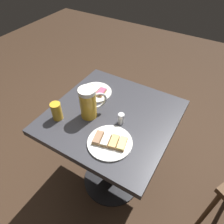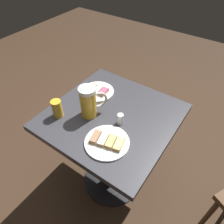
{
  "view_description": "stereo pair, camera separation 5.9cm",
  "coord_description": "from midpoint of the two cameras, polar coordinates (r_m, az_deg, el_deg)",
  "views": [
    {
      "loc": [
        0.43,
        -0.72,
        1.55
      ],
      "look_at": [
        0.0,
        0.0,
        0.75
      ],
      "focal_mm": 33.59,
      "sensor_mm": 36.0,
      "label": 1
    },
    {
      "loc": [
        0.48,
        -0.69,
        1.55
      ],
      "look_at": [
        0.0,
        0.0,
        0.75
      ],
      "focal_mm": 33.59,
      "sensor_mm": 36.0,
      "label": 2
    }
  ],
  "objects": [
    {
      "name": "cafe_table",
      "position": [
        1.3,
        -1.3,
        -6.23
      ],
      "size": [
        0.68,
        0.68,
        0.73
      ],
      "color": "black",
      "rests_on": "ground_plane"
    },
    {
      "name": "salt_shaker",
      "position": [
        1.11,
        0.99,
        -1.83
      ],
      "size": [
        0.03,
        0.03,
        0.06
      ],
      "primitive_type": "cylinder",
      "color": "silver",
      "rests_on": "cafe_table"
    },
    {
      "name": "plate_near",
      "position": [
        1.03,
        -2.24,
        -8.18
      ],
      "size": [
        0.22,
        0.22,
        0.03
      ],
      "color": "white",
      "rests_on": "cafe_table"
    },
    {
      "name": "ground_plane",
      "position": [
        1.76,
        -1.0,
        -17.82
      ],
      "size": [
        6.0,
        6.0,
        0.0
      ],
      "primitive_type": "plane",
      "color": "#382619"
    },
    {
      "name": "beer_mug",
      "position": [
        1.12,
        -7.79,
        2.45
      ],
      "size": [
        0.11,
        0.14,
        0.18
      ],
      "color": "gold",
      "rests_on": "cafe_table"
    },
    {
      "name": "plate_far",
      "position": [
        1.32,
        -5.86,
        5.5
      ],
      "size": [
        0.2,
        0.2,
        0.03
      ],
      "color": "white",
      "rests_on": "cafe_table"
    },
    {
      "name": "beer_glass_small",
      "position": [
        1.17,
        -16.24,
        0.18
      ],
      "size": [
        0.06,
        0.06,
        0.1
      ],
      "primitive_type": "cylinder",
      "color": "gold",
      "rests_on": "cafe_table"
    }
  ]
}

